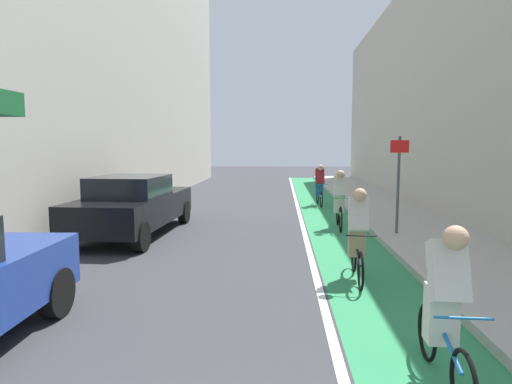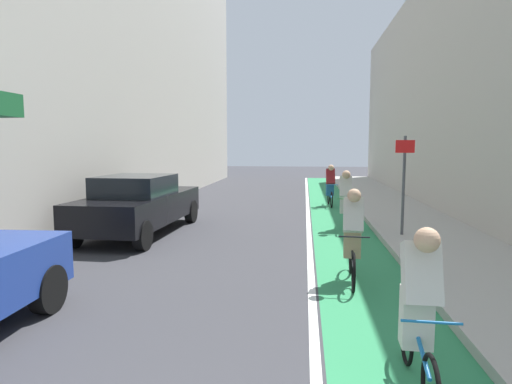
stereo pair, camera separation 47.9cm
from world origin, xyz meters
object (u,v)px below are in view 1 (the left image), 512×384
(parked_sedan_black, at_px, (133,205))
(street_sign_post, at_px, (398,175))
(cyclist_lead, at_px, (445,304))
(cyclist_trailing, at_px, (339,198))
(cyclist_mid, at_px, (358,231))
(cyclist_far, at_px, (320,185))

(parked_sedan_black, height_order, street_sign_post, street_sign_post)
(cyclist_lead, height_order, street_sign_post, street_sign_post)
(cyclist_trailing, bearing_deg, cyclist_mid, -93.79)
(cyclist_lead, relative_size, cyclist_mid, 0.99)
(cyclist_lead, height_order, cyclist_far, same)
(cyclist_trailing, distance_m, cyclist_far, 4.69)
(parked_sedan_black, distance_m, cyclist_mid, 6.13)
(parked_sedan_black, bearing_deg, cyclist_lead, -51.74)
(cyclist_lead, height_order, cyclist_trailing, cyclist_trailing)
(parked_sedan_black, relative_size, street_sign_post, 1.98)
(parked_sedan_black, relative_size, cyclist_mid, 2.81)
(cyclist_trailing, bearing_deg, cyclist_lead, -90.44)
(cyclist_far, height_order, street_sign_post, street_sign_post)
(cyclist_lead, xyz_separation_m, cyclist_mid, (-0.25, 3.25, 0.04))
(cyclist_mid, distance_m, street_sign_post, 3.82)
(cyclist_trailing, bearing_deg, parked_sedan_black, -167.71)
(cyclist_lead, distance_m, street_sign_post, 6.84)
(parked_sedan_black, bearing_deg, cyclist_mid, -34.48)
(street_sign_post, bearing_deg, cyclist_mid, -114.45)
(cyclist_lead, xyz_separation_m, street_sign_post, (1.31, 6.67, 0.76))
(cyclist_lead, xyz_separation_m, cyclist_far, (-0.07, 12.57, -0.00))
(cyclist_mid, xyz_separation_m, cyclist_trailing, (0.31, 4.64, 0.01))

